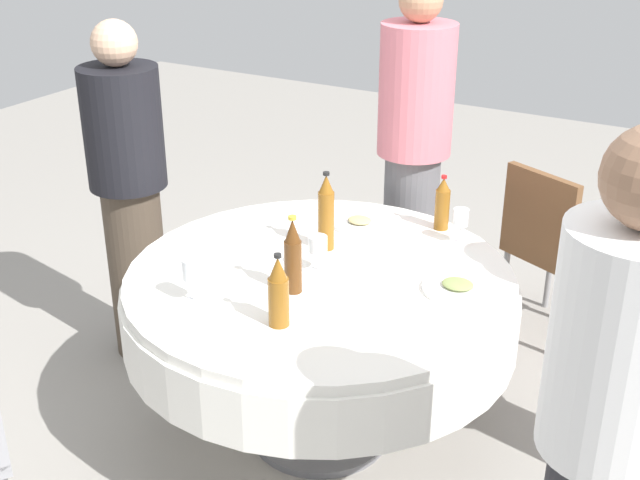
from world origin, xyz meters
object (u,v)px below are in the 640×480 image
(bottle_brown_near, at_px, (293,257))
(person_right, at_px, (607,447))
(person_near, at_px, (413,157))
(wine_glass_right, at_px, (318,245))
(person_front, at_px, (130,191))
(wine_glass_inner, at_px, (461,219))
(wine_glass_far, at_px, (192,271))
(dining_table, at_px, (320,307))
(bottle_amber_front, at_px, (442,204))
(bottle_amber_south, at_px, (278,293))
(chair_east, at_px, (550,240))
(plate_west, at_px, (457,288))
(plate_outer, at_px, (360,223))
(bottle_amber_right, at_px, (326,213))

(bottle_brown_near, xyz_separation_m, person_right, (-1.19, 0.52, 0.01))
(person_near, bearing_deg, wine_glass_right, -91.03)
(person_front, bearing_deg, wine_glass_inner, -67.52)
(wine_glass_inner, bearing_deg, person_front, 14.30)
(wine_glass_inner, bearing_deg, wine_glass_far, 55.41)
(wine_glass_inner, bearing_deg, dining_table, 55.40)
(wine_glass_far, bearing_deg, dining_table, -124.59)
(wine_glass_far, distance_m, wine_glass_inner, 1.11)
(wine_glass_inner, bearing_deg, bottle_amber_front, -38.95)
(bottle_amber_south, distance_m, wine_glass_inner, 0.95)
(person_near, bearing_deg, person_right, -57.32)
(bottle_amber_front, relative_size, chair_east, 0.27)
(chair_east, bearing_deg, person_near, -135.83)
(bottle_amber_front, bearing_deg, person_near, -51.67)
(bottle_brown_near, height_order, plate_west, bottle_brown_near)
(person_near, distance_m, chair_east, 0.76)
(bottle_amber_front, height_order, person_near, person_near)
(wine_glass_far, bearing_deg, bottle_brown_near, -138.54)
(plate_west, distance_m, chair_east, 1.11)
(dining_table, xyz_separation_m, person_front, (1.06, -0.15, 0.22))
(wine_glass_right, height_order, chair_east, wine_glass_right)
(wine_glass_right, relative_size, plate_west, 0.55)
(person_right, bearing_deg, plate_west, -109.80)
(dining_table, bearing_deg, plate_west, -165.68)
(bottle_amber_south, distance_m, plate_outer, 0.87)
(plate_outer, bearing_deg, bottle_amber_right, 86.76)
(person_near, bearing_deg, person_front, -143.67)
(person_near, xyz_separation_m, person_right, (-1.24, 1.67, -0.01))
(bottle_brown_near, relative_size, wine_glass_inner, 2.00)
(bottle_amber_right, bearing_deg, wine_glass_far, 72.42)
(bottle_amber_south, height_order, plate_west, bottle_amber_south)
(bottle_amber_front, distance_m, plate_west, 0.55)
(wine_glass_right, relative_size, wine_glass_inner, 0.96)
(wine_glass_inner, bearing_deg, plate_outer, 6.67)
(dining_table, relative_size, chair_east, 1.71)
(bottle_amber_front, relative_size, plate_outer, 1.05)
(dining_table, bearing_deg, chair_east, -114.68)
(bottle_brown_near, xyz_separation_m, plate_west, (-0.51, -0.30, -0.12))
(wine_glass_right, relative_size, person_right, 0.08)
(bottle_brown_near, distance_m, wine_glass_inner, 0.77)
(bottle_amber_south, distance_m, person_right, 1.15)
(person_near, height_order, chair_east, person_near)
(wine_glass_right, height_order, person_right, person_right)
(bottle_amber_south, bearing_deg, bottle_amber_right, -75.38)
(plate_west, xyz_separation_m, person_front, (1.55, -0.03, 0.06))
(bottle_brown_near, bearing_deg, chair_east, -112.43)
(wine_glass_far, bearing_deg, person_front, -35.39)
(bottle_amber_front, height_order, plate_west, bottle_amber_front)
(wine_glass_far, bearing_deg, person_right, 169.01)
(dining_table, relative_size, wine_glass_far, 9.12)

